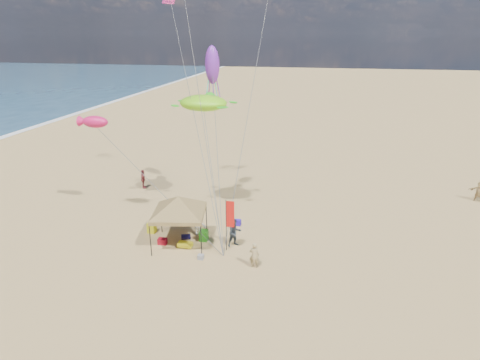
{
  "coord_description": "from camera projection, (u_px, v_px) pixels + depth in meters",
  "views": [
    {
      "loc": [
        4.62,
        -19.34,
        12.49
      ],
      "look_at": [
        0.0,
        3.0,
        4.0
      ],
      "focal_mm": 29.62,
      "sensor_mm": 36.0,
      "label": 1
    }
  ],
  "objects": [
    {
      "name": "chair_yellow",
      "position": [
        152.0,
        227.0,
        26.31
      ],
      "size": [
        0.5,
        0.5,
        0.7
      ],
      "primitive_type": "cube",
      "color": "#F4F71B",
      "rests_on": "ground"
    },
    {
      "name": "person_far_a",
      "position": [
        143.0,
        179.0,
        33.69
      ],
      "size": [
        0.68,
        1.04,
        1.64
      ],
      "primitive_type": "imported",
      "rotation": [
        0.0,
        0.0,
        1.89
      ],
      "color": "#9A3B43",
      "rests_on": "ground"
    },
    {
      "name": "person_near_c",
      "position": [
        198.0,
        223.0,
        25.82
      ],
      "size": [
        1.08,
        0.62,
        1.66
      ],
      "primitive_type": "imported",
      "rotation": [
        0.0,
        0.0,
        3.14
      ],
      "color": "silver",
      "rests_on": "ground"
    },
    {
      "name": "beach_cart",
      "position": [
        185.0,
        244.0,
        24.49
      ],
      "size": [
        0.9,
        0.5,
        0.24
      ],
      "primitive_type": "cube",
      "color": "yellow",
      "rests_on": "ground"
    },
    {
      "name": "ground",
      "position": [
        230.0,
        262.0,
        22.98
      ],
      "size": [
        280.0,
        280.0,
        0.0
      ],
      "primitive_type": "plane",
      "color": "tan",
      "rests_on": "ground"
    },
    {
      "name": "cooler_red",
      "position": [
        162.0,
        241.0,
        24.89
      ],
      "size": [
        0.54,
        0.38,
        0.38
      ],
      "primitive_type": "cube",
      "color": "#A90D20",
      "rests_on": "ground"
    },
    {
      "name": "bag_orange",
      "position": [
        180.0,
        215.0,
        28.56
      ],
      "size": [
        0.54,
        0.69,
        0.36
      ],
      "primitive_type": "cylinder",
      "rotation": [
        0.0,
        1.57,
        1.22
      ],
      "color": "#F1520D",
      "rests_on": "ground"
    },
    {
      "name": "person_near_a",
      "position": [
        254.0,
        255.0,
        22.22
      ],
      "size": [
        0.59,
        0.41,
        1.55
      ],
      "primitive_type": "imported",
      "rotation": [
        0.0,
        0.0,
        3.21
      ],
      "color": "tan",
      "rests_on": "ground"
    },
    {
      "name": "turtle_kite",
      "position": [
        203.0,
        103.0,
        27.1
      ],
      "size": [
        3.57,
        3.0,
        1.09
      ],
      "primitive_type": "ellipsoid",
      "rotation": [
        0.0,
        0.0,
        -0.12
      ],
      "color": "#80E316",
      "rests_on": "ground"
    },
    {
      "name": "feather_flag",
      "position": [
        229.0,
        218.0,
        23.43
      ],
      "size": [
        0.51,
        0.06,
        3.35
      ],
      "color": "black",
      "rests_on": "ground"
    },
    {
      "name": "fish_kite",
      "position": [
        95.0,
        122.0,
        26.4
      ],
      "size": [
        1.96,
        1.22,
        0.81
      ],
      "primitive_type": "ellipsoid",
      "rotation": [
        0.0,
        0.0,
        -0.18
      ],
      "color": "#DA175C",
      "rests_on": "ground"
    },
    {
      "name": "person_near_b",
      "position": [
        235.0,
        233.0,
        24.45
      ],
      "size": [
        1.12,
        1.09,
        1.82
      ],
      "primitive_type": "imported",
      "rotation": [
        0.0,
        0.0,
        0.67
      ],
      "color": "#323D44",
      "rests_on": "ground"
    },
    {
      "name": "canopy_tent",
      "position": [
        178.0,
        198.0,
        23.92
      ],
      "size": [
        5.97,
        5.97,
        3.74
      ],
      "color": "black",
      "rests_on": "ground"
    },
    {
      "name": "squid_kite",
      "position": [
        212.0,
        65.0,
        28.43
      ],
      "size": [
        1.17,
        1.17,
        2.7
      ],
      "primitive_type": "ellipsoid",
      "rotation": [
        0.0,
        0.0,
        -0.14
      ],
      "color": "purple",
      "rests_on": "ground"
    },
    {
      "name": "person_far_c",
      "position": [
        479.0,
        191.0,
        31.04
      ],
      "size": [
        1.59,
        1.17,
        1.66
      ],
      "primitive_type": "imported",
      "rotation": [
        0.0,
        0.0,
        5.78
      ],
      "color": "tan",
      "rests_on": "ground"
    },
    {
      "name": "cooler_blue",
      "position": [
        237.0,
        222.0,
        27.36
      ],
      "size": [
        0.54,
        0.38,
        0.38
      ],
      "primitive_type": "cube",
      "color": "#2B17BC",
      "rests_on": "ground"
    },
    {
      "name": "bag_navy",
      "position": [
        186.0,
        237.0,
        25.46
      ],
      "size": [
        0.69,
        0.54,
        0.36
      ],
      "primitive_type": "cylinder",
      "rotation": [
        0.0,
        1.57,
        0.35
      ],
      "color": "black",
      "rests_on": "ground"
    },
    {
      "name": "chair_green",
      "position": [
        204.0,
        235.0,
        25.28
      ],
      "size": [
        0.5,
        0.5,
        0.7
      ],
      "primitive_type": "cube",
      "color": "#247F17",
      "rests_on": "ground"
    },
    {
      "name": "crate_grey",
      "position": [
        201.0,
        257.0,
        23.24
      ],
      "size": [
        0.34,
        0.3,
        0.28
      ],
      "primitive_type": "cube",
      "color": "gray",
      "rests_on": "ground"
    }
  ]
}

